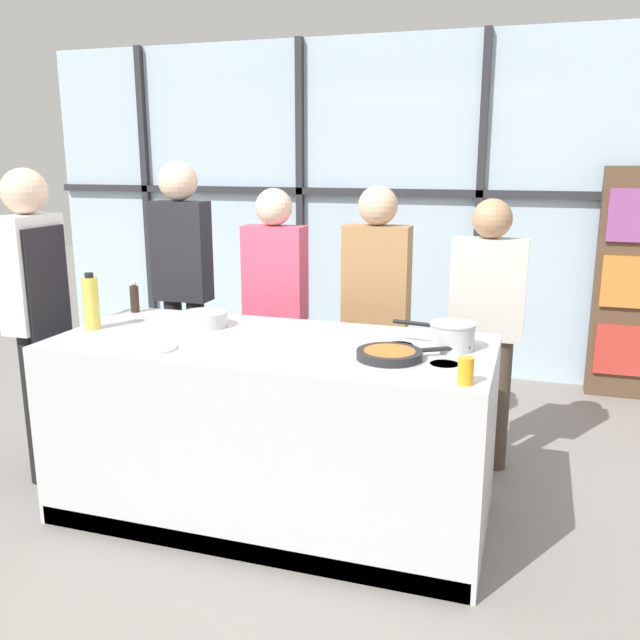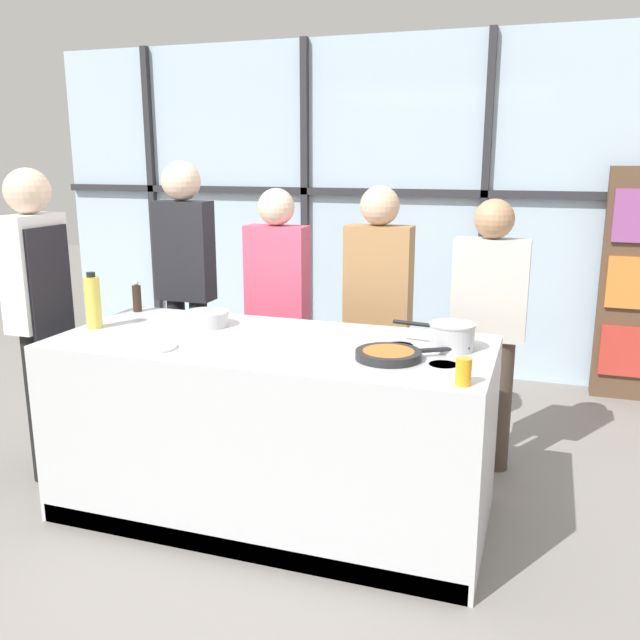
# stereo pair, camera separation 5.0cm
# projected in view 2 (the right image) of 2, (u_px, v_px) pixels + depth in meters

# --- Properties ---
(ground_plane) EXTENTS (18.00, 18.00, 0.00)m
(ground_plane) POSITION_uv_depth(u_px,v_px,m) (274.00, 510.00, 3.60)
(ground_plane) COLOR gray
(back_window_wall) EXTENTS (6.40, 0.10, 2.80)m
(back_window_wall) POSITION_uv_depth(u_px,v_px,m) (392.00, 208.00, 5.74)
(back_window_wall) COLOR silver
(back_window_wall) RESTS_ON ground_plane
(bookshelf) EXTENTS (0.51, 0.19, 1.76)m
(bookshelf) POSITION_uv_depth(u_px,v_px,m) (636.00, 286.00, 5.10)
(bookshelf) COLOR brown
(bookshelf) RESTS_ON ground_plane
(demo_island) EXTENTS (2.19, 0.96, 0.94)m
(demo_island) POSITION_uv_depth(u_px,v_px,m) (272.00, 428.00, 3.48)
(demo_island) COLOR silver
(demo_island) RESTS_ON ground_plane
(chef) EXTENTS (0.25, 0.38, 1.77)m
(chef) POSITION_uv_depth(u_px,v_px,m) (39.00, 301.00, 3.79)
(chef) COLOR black
(chef) RESTS_ON ground_plane
(spectator_far_left) EXTENTS (0.37, 0.25, 1.80)m
(spectator_far_left) POSITION_uv_depth(u_px,v_px,m) (185.00, 274.00, 4.48)
(spectator_far_left) COLOR black
(spectator_far_left) RESTS_ON ground_plane
(spectator_center_left) EXTENTS (0.39, 0.23, 1.64)m
(spectator_center_left) POSITION_uv_depth(u_px,v_px,m) (278.00, 299.00, 4.30)
(spectator_center_left) COLOR #47382D
(spectator_center_left) RESTS_ON ground_plane
(spectator_center_right) EXTENTS (0.40, 0.23, 1.67)m
(spectator_center_right) POSITION_uv_depth(u_px,v_px,m) (378.00, 304.00, 4.10)
(spectator_center_right) COLOR #47382D
(spectator_center_right) RESTS_ON ground_plane
(spectator_far_right) EXTENTS (0.42, 0.22, 1.60)m
(spectator_far_right) POSITION_uv_depth(u_px,v_px,m) (488.00, 320.00, 3.91)
(spectator_far_right) COLOR #47382D
(spectator_far_right) RESTS_ON ground_plane
(frying_pan) EXTENTS (0.49, 0.36, 0.04)m
(frying_pan) POSITION_uv_depth(u_px,v_px,m) (390.00, 354.00, 3.06)
(frying_pan) COLOR #232326
(frying_pan) RESTS_ON demo_island
(saucepan) EXTENTS (0.41, 0.22, 0.13)m
(saucepan) POSITION_uv_depth(u_px,v_px,m) (451.00, 336.00, 3.21)
(saucepan) COLOR silver
(saucepan) RESTS_ON demo_island
(white_plate) EXTENTS (0.23, 0.23, 0.01)m
(white_plate) POSITION_uv_depth(u_px,v_px,m) (152.00, 347.00, 3.23)
(white_plate) COLOR white
(white_plate) RESTS_ON demo_island
(mixing_bowl) EXTENTS (0.25, 0.25, 0.08)m
(mixing_bowl) POSITION_uv_depth(u_px,v_px,m) (206.00, 318.00, 3.66)
(mixing_bowl) COLOR silver
(mixing_bowl) RESTS_ON demo_island
(oil_bottle) EXTENTS (0.08, 0.08, 0.30)m
(oil_bottle) POSITION_uv_depth(u_px,v_px,m) (93.00, 302.00, 3.59)
(oil_bottle) COLOR #E0CC4C
(oil_bottle) RESTS_ON demo_island
(pepper_grinder) EXTENTS (0.05, 0.05, 0.19)m
(pepper_grinder) POSITION_uv_depth(u_px,v_px,m) (137.00, 298.00, 4.00)
(pepper_grinder) COLOR #332319
(pepper_grinder) RESTS_ON demo_island
(juice_glass_near) EXTENTS (0.07, 0.07, 0.11)m
(juice_glass_near) POSITION_uv_depth(u_px,v_px,m) (463.00, 372.00, 2.71)
(juice_glass_near) COLOR orange
(juice_glass_near) RESTS_ON demo_island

